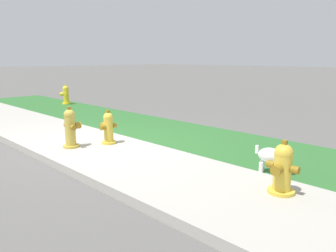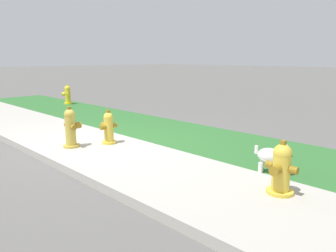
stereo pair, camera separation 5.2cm
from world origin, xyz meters
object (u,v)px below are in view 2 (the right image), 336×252
Objects in this scene: fire_hydrant_across_street at (281,169)px; fire_hydrant_at_driveway at (71,128)px; fire_hydrant_far_end at (68,95)px; small_white_dog at (273,156)px; fire_hydrant_near_corner at (108,128)px.

fire_hydrant_at_driveway is at bearing 10.04° from fire_hydrant_across_street.
fire_hydrant_across_street is at bearing 16.90° from fire_hydrant_at_driveway.
fire_hydrant_far_end is 1.45× the size of small_white_dog.
small_white_dog is (3.23, 1.30, -0.10)m from fire_hydrant_at_driveway.
fire_hydrant_far_end is at bearing 66.68° from fire_hydrant_near_corner.
fire_hydrant_at_driveway reaches higher than small_white_dog.
fire_hydrant_near_corner is (0.26, 0.63, -0.05)m from fire_hydrant_at_driveway.
fire_hydrant_at_driveway is 3.49m from small_white_dog.
fire_hydrant_far_end reaches higher than small_white_dog.
fire_hydrant_across_street is at bearing -160.08° from fire_hydrant_far_end.
fire_hydrant_across_street is (3.64, 0.73, -0.05)m from fire_hydrant_at_driveway.
fire_hydrant_far_end is at bearing 158.28° from fire_hydrant_at_driveway.
fire_hydrant_near_corner is at bearing 0.38° from fire_hydrant_across_street.
fire_hydrant_at_driveway is (5.32, -2.74, 0.03)m from fire_hydrant_far_end.
small_white_dog is at bearing 27.54° from fire_hydrant_at_driveway.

